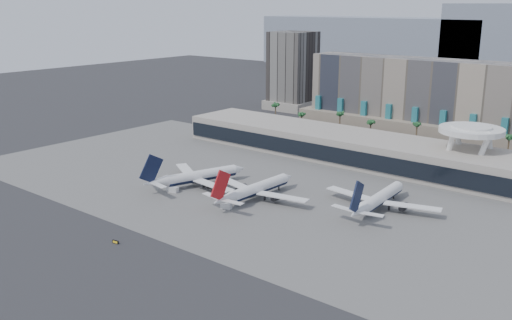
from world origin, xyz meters
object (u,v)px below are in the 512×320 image
Objects in this scene: airliner_centre at (256,189)px; service_vehicle_b at (226,206)px; airliner_left at (197,176)px; airliner_right at (379,198)px; service_vehicle_a at (173,189)px; taxiway_sign at (116,242)px.

service_vehicle_b is at bearing -93.96° from airliner_centre.
airliner_left reaches higher than service_vehicle_b.
airliner_right is at bearing 26.95° from airliner_centre.
airliner_centre is 15.25m from service_vehicle_b.
airliner_centre is 12.04× the size of service_vehicle_b.
service_vehicle_a is at bearing -79.36° from airliner_left.
airliner_right is 18.91× the size of taxiway_sign.
airliner_left is 28.18m from airliner_centre.
service_vehicle_a reaches higher than taxiway_sign.
taxiway_sign is (-5.68, -43.86, -0.43)m from service_vehicle_b.
airliner_centre is 1.01× the size of airliner_right.
service_vehicle_b is 1.58× the size of taxiway_sign.
airliner_left reaches higher than airliner_centre.
airliner_left reaches higher than taxiway_sign.
airliner_right is (68.62, 21.57, -0.10)m from airliner_left.
service_vehicle_a is at bearing 106.55° from taxiway_sign.
service_vehicle_b is 44.23m from taxiway_sign.
airliner_right reaches higher than service_vehicle_a.
airliner_centre is at bearing 68.65° from service_vehicle_b.
service_vehicle_a is 28.26m from service_vehicle_b.
airliner_centre is 10.27× the size of service_vehicle_a.
taxiway_sign is at bearing -125.13° from airliner_right.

